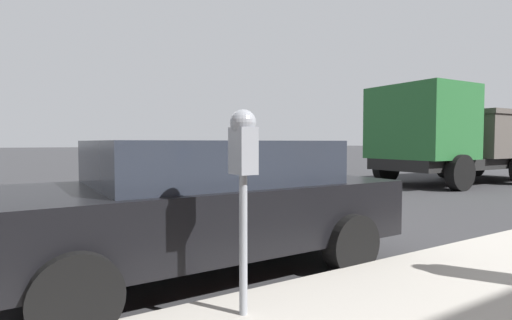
% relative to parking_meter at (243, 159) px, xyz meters
% --- Properties ---
extents(ground_plane, '(220.00, 220.00, 0.00)m').
position_rel_parking_meter_xyz_m(ground_plane, '(2.60, -0.70, -1.27)').
color(ground_plane, '#333335').
extents(parking_meter, '(0.21, 0.19, 1.50)m').
position_rel_parking_meter_xyz_m(parking_meter, '(0.00, 0.00, 0.00)').
color(parking_meter, gray).
rests_on(parking_meter, sidewalk).
extents(car_black, '(2.18, 4.33, 1.41)m').
position_rel_parking_meter_xyz_m(car_black, '(1.46, -0.31, -0.52)').
color(car_black, black).
rests_on(car_black, ground_plane).
extents(dump_truck, '(3.11, 7.61, 3.12)m').
position_rel_parking_meter_xyz_m(dump_truck, '(5.33, -11.97, 0.30)').
color(dump_truck, black).
rests_on(dump_truck, ground_plane).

